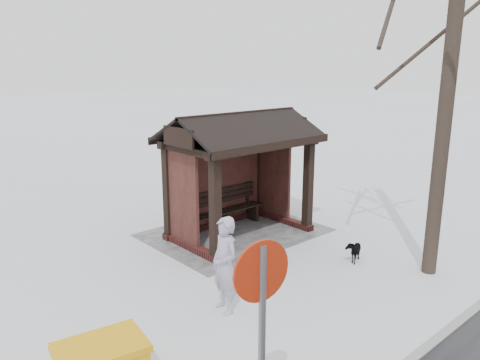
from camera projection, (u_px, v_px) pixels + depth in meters
name	position (u px, v px, depth m)	size (l,w,h in m)	color
ground	(240.00, 235.00, 11.78)	(120.00, 120.00, 0.00)	silver
kerb	(459.00, 322.00, 7.78)	(120.00, 0.15, 0.06)	gray
trampled_patch	(235.00, 232.00, 11.92)	(4.20, 3.20, 0.02)	#99989E
bus_shelter	(236.00, 149.00, 11.37)	(3.60, 2.40, 3.09)	#3A1615
pedestrian	(225.00, 265.00, 7.97)	(0.62, 0.41, 1.70)	#A89FBB
dog	(353.00, 250.00, 10.17)	(0.27, 0.59, 0.50)	black
road_sign	(261.00, 309.00, 4.66)	(0.65, 0.13, 2.55)	slate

